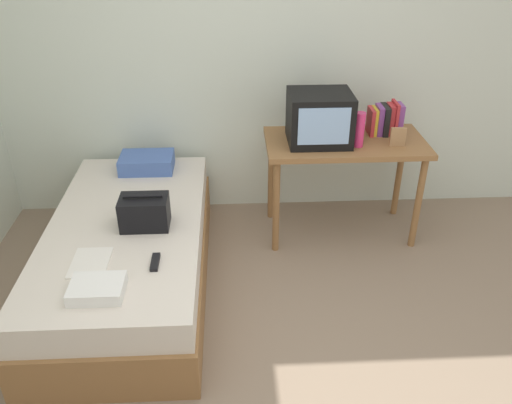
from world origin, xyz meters
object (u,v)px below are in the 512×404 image
at_px(tv, 319,118).
at_px(bed, 129,254).
at_px(water_bottle, 359,130).
at_px(pillow, 147,162).
at_px(book_row, 385,120).
at_px(handbag, 145,212).
at_px(folded_towel, 97,289).
at_px(picture_frame, 398,137).
at_px(magazine, 90,262).
at_px(desk, 345,153).
at_px(remote_dark, 155,262).

bearing_deg(tv, bed, -156.07).
bearing_deg(water_bottle, pillow, 169.91).
bearing_deg(book_row, pillow, 178.38).
relative_size(bed, handbag, 6.67).
relative_size(bed, folded_towel, 7.14).
height_order(picture_frame, handbag, picture_frame).
xyz_separation_m(book_row, magazine, (-1.96, -1.15, -0.38)).
height_order(tv, folded_towel, tv).
bearing_deg(folded_towel, desk, 40.18).
bearing_deg(book_row, desk, -159.42).
height_order(tv, water_bottle, tv).
distance_m(water_bottle, handbag, 1.57).
relative_size(water_bottle, book_row, 1.03).
relative_size(desk, tv, 2.64).
bearing_deg(picture_frame, magazine, -155.31).
bearing_deg(magazine, pillow, 81.92).
bearing_deg(water_bottle, bed, -162.82).
bearing_deg(pillow, folded_towel, -92.70).
xyz_separation_m(pillow, folded_towel, (-0.07, -1.47, -0.02)).
height_order(bed, water_bottle, water_bottle).
distance_m(bed, remote_dark, 0.58).
height_order(desk, picture_frame, picture_frame).
relative_size(book_row, picture_frame, 1.78).
height_order(desk, remote_dark, desk).
bearing_deg(water_bottle, magazine, -151.62).
height_order(bed, picture_frame, picture_frame).
height_order(tv, remote_dark, tv).
height_order(picture_frame, magazine, picture_frame).
bearing_deg(pillow, magazine, -98.08).
bearing_deg(bed, water_bottle, 17.18).
bearing_deg(bed, picture_frame, 14.45).
xyz_separation_m(desk, handbag, (-1.38, -0.65, -0.08)).
distance_m(tv, picture_frame, 0.57).
distance_m(handbag, remote_dark, 0.43).
relative_size(bed, book_row, 8.28).
relative_size(tv, water_bottle, 1.77).
relative_size(book_row, pillow, 0.60).
bearing_deg(magazine, remote_dark, -3.78).
bearing_deg(pillow, bed, -93.58).
xyz_separation_m(water_bottle, magazine, (-1.71, -0.93, -0.40)).
distance_m(tv, book_row, 0.54).
distance_m(book_row, picture_frame, 0.24).
relative_size(desk, picture_frame, 8.53).
distance_m(book_row, folded_towel, 2.37).
xyz_separation_m(tv, folded_towel, (-1.34, -1.30, -0.43)).
distance_m(desk, remote_dark, 1.67).
distance_m(bed, tv, 1.61).
relative_size(water_bottle, folded_towel, 0.89).
bearing_deg(tv, remote_dark, -135.82).
height_order(water_bottle, folded_towel, water_bottle).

